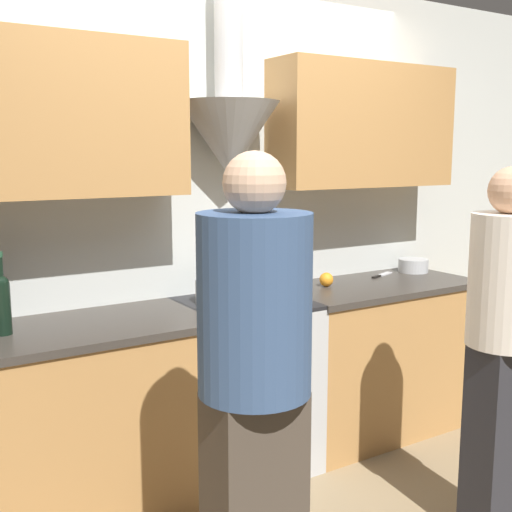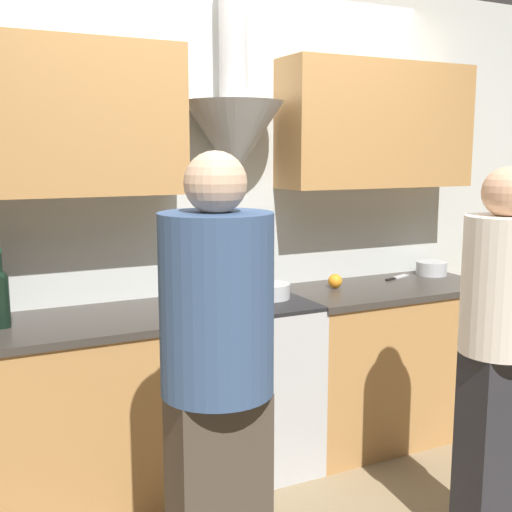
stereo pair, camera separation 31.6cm
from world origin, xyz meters
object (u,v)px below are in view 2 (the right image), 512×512
object	(u,v)px
mixing_bowl	(270,291)
person_foreground_left	(217,387)
stove_range	(247,383)
stock_pot	(219,290)
person_foreground_right	(498,345)
orange_fruit	(335,281)
saucepan	(431,268)
wine_bottle_7	(1,295)

from	to	relation	value
mixing_bowl	person_foreground_left	size ratio (longest dim) A/B	0.13
stove_range	stock_pot	bearing A→B (deg)	159.74
stock_pot	person_foreground_right	bearing A→B (deg)	-58.34
orange_fruit	saucepan	distance (m)	0.76
mixing_bowl	orange_fruit	world-z (taller)	orange_fruit
stove_range	person_foreground_right	distance (m)	1.33
stock_pot	person_foreground_left	size ratio (longest dim) A/B	0.13
stock_pot	person_foreground_right	size ratio (longest dim) A/B	0.14
mixing_bowl	stove_range	bearing A→B (deg)	-176.74
stove_range	orange_fruit	bearing A→B (deg)	7.44
orange_fruit	saucepan	world-z (taller)	saucepan
saucepan	person_foreground_right	world-z (taller)	person_foreground_right
stock_pot	orange_fruit	distance (m)	0.72
mixing_bowl	saucepan	bearing A→B (deg)	6.19
orange_fruit	stove_range	bearing A→B (deg)	-172.56
wine_bottle_7	person_foreground_right	size ratio (longest dim) A/B	0.22
stock_pot	person_foreground_left	world-z (taller)	person_foreground_left
wine_bottle_7	orange_fruit	size ratio (longest dim) A/B	4.39
wine_bottle_7	saucepan	bearing A→B (deg)	2.62
stove_range	orange_fruit	distance (m)	0.76
mixing_bowl	saucepan	xyz separation A→B (m)	(1.20, 0.13, 0.00)
wine_bottle_7	orange_fruit	xyz separation A→B (m)	(1.76, 0.05, -0.10)
saucepan	wine_bottle_7	bearing A→B (deg)	-177.38
stove_range	mixing_bowl	bearing A→B (deg)	3.26
saucepan	person_foreground_right	xyz separation A→B (m)	(-0.76, -1.25, -0.05)
orange_fruit	person_foreground_left	xyz separation A→B (m)	(-1.21, -1.17, -0.02)
person_foreground_left	stock_pot	bearing A→B (deg)	66.78
stove_range	orange_fruit	world-z (taller)	orange_fruit
stove_range	wine_bottle_7	world-z (taller)	wine_bottle_7
stock_pot	orange_fruit	size ratio (longest dim) A/B	2.76
mixing_bowl	person_foreground_right	distance (m)	1.21
stock_pot	mixing_bowl	world-z (taller)	stock_pot
wine_bottle_7	mixing_bowl	size ratio (longest dim) A/B	1.69
person_foreground_left	wine_bottle_7	bearing A→B (deg)	116.03
saucepan	person_foreground_right	size ratio (longest dim) A/B	0.12
person_foreground_right	mixing_bowl	bearing A→B (deg)	111.58
stock_pot	person_foreground_left	xyz separation A→B (m)	(-0.49, -1.14, -0.05)
saucepan	mixing_bowl	bearing A→B (deg)	-173.81
stove_range	saucepan	size ratio (longest dim) A/B	4.73
orange_fruit	mixing_bowl	bearing A→B (deg)	-171.29
person_foreground_right	orange_fruit	bearing A→B (deg)	89.78
person_foreground_right	stock_pot	bearing A→B (deg)	121.66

